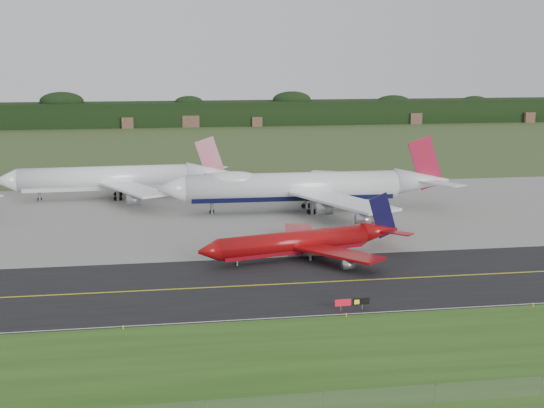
{
  "coord_description": "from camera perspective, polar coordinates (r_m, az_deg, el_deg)",
  "views": [
    {
      "loc": [
        -22.77,
        -118.27,
        36.05
      ],
      "look_at": [
        -0.08,
        22.0,
        7.88
      ],
      "focal_mm": 50.0,
      "sensor_mm": 36.0,
      "label": 1
    }
  ],
  "objects": [
    {
      "name": "horizon_treeline",
      "position": [
        393.89,
        -5.89,
        6.7
      ],
      "size": [
        700.0,
        25.0,
        12.0
      ],
      "color": "black",
      "rests_on": "ground"
    },
    {
      "name": "ground",
      "position": [
        125.72,
        1.65,
        -5.46
      ],
      "size": [
        600.0,
        600.0,
        0.0
      ],
      "primitive_type": "plane",
      "color": "#394C23",
      "rests_on": "ground"
    },
    {
      "name": "apron",
      "position": [
        174.56,
        -1.49,
        -0.71
      ],
      "size": [
        400.0,
        78.0,
        0.01
      ],
      "primitive_type": "cube",
      "color": "gray",
      "rests_on": "ground"
    },
    {
      "name": "jet_ba_747",
      "position": [
        175.82,
        2.35,
        1.32
      ],
      "size": [
        68.68,
        57.01,
        17.3
      ],
      "color": "white",
      "rests_on": "ground"
    },
    {
      "name": "jet_red_737",
      "position": [
        136.34,
        2.46,
        -2.84
      ],
      "size": [
        39.31,
        31.41,
        10.74
      ],
      "color": "maroon",
      "rests_on": "ground"
    },
    {
      "name": "perimeter_fence",
      "position": [
        81.72,
        8.17,
        -14.23
      ],
      "size": [
        320.0,
        0.1,
        320.0
      ],
      "color": "slate",
      "rests_on": "ground"
    },
    {
      "name": "edge_marker_right",
      "position": [
        117.47,
        19.07,
        -7.17
      ],
      "size": [
        0.16,
        0.16,
        0.5
      ],
      "primitive_type": "cylinder",
      "color": "yellow",
      "rests_on": "ground"
    },
    {
      "name": "edge_marker_left",
      "position": [
        104.21,
        -11.15,
        -9.1
      ],
      "size": [
        0.16,
        0.16,
        0.5
      ],
      "primitive_type": "cylinder",
      "color": "yellow",
      "rests_on": "ground"
    },
    {
      "name": "taxiway_edge_line",
      "position": [
        107.57,
        3.61,
        -8.37
      ],
      "size": [
        400.0,
        0.25,
        0.0
      ],
      "primitive_type": "cube",
      "color": "silver",
      "rests_on": "taxiway"
    },
    {
      "name": "taxiway_sign",
      "position": [
        109.75,
        6.05,
        -7.36
      ],
      "size": [
        5.14,
        0.44,
        1.71
      ],
      "color": "slate",
      "rests_on": "ground"
    },
    {
      "name": "edge_marker_center",
      "position": [
        107.4,
        5.61,
        -8.32
      ],
      "size": [
        0.16,
        0.16,
        0.5
      ],
      "primitive_type": "cylinder",
      "color": "yellow",
      "rests_on": "ground"
    },
    {
      "name": "grass_verge",
      "position": [
        93.55,
        5.75,
        -11.51
      ],
      "size": [
        400.0,
        30.0,
        0.01
      ],
      "primitive_type": "cube",
      "color": "#284F17",
      "rests_on": "ground"
    },
    {
      "name": "taxiway_centreline",
      "position": [
        121.96,
        2.0,
        -5.97
      ],
      "size": [
        400.0,
        0.4,
        0.0
      ],
      "primitive_type": "cube",
      "color": "yellow",
      "rests_on": "taxiway"
    },
    {
      "name": "jet_star_tail",
      "position": [
        195.87,
        -11.63,
        1.9
      ],
      "size": [
        58.22,
        48.81,
        15.38
      ],
      "color": "white",
      "rests_on": "ground"
    },
    {
      "name": "taxiway",
      "position": [
        121.97,
        2.0,
        -5.98
      ],
      "size": [
        400.0,
        32.0,
        0.02
      ],
      "primitive_type": "cube",
      "color": "black",
      "rests_on": "ground"
    }
  ]
}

